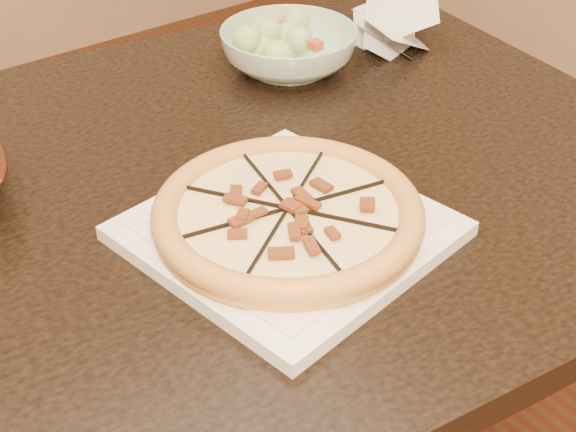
{
  "coord_description": "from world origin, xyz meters",
  "views": [
    {
      "loc": [
        -0.37,
        -0.83,
        1.31
      ],
      "look_at": [
        0.08,
        -0.25,
        0.78
      ],
      "focal_mm": 50.0,
      "sensor_mm": 36.0,
      "label": 1
    }
  ],
  "objects_px": {
    "pizza": "(288,213)",
    "plate": "(288,230)",
    "dining_table": "(152,263)",
    "salad_bowl": "(289,50)"
  },
  "relations": [
    {
      "from": "dining_table",
      "to": "pizza",
      "type": "height_order",
      "value": "pizza"
    },
    {
      "from": "dining_table",
      "to": "pizza",
      "type": "distance_m",
      "value": 0.23
    },
    {
      "from": "pizza",
      "to": "salad_bowl",
      "type": "relative_size",
      "value": 1.44
    },
    {
      "from": "dining_table",
      "to": "plate",
      "type": "relative_size",
      "value": 4.37
    },
    {
      "from": "dining_table",
      "to": "salad_bowl",
      "type": "bearing_deg",
      "value": 26.38
    },
    {
      "from": "dining_table",
      "to": "salad_bowl",
      "type": "height_order",
      "value": "salad_bowl"
    },
    {
      "from": "pizza",
      "to": "dining_table",
      "type": "bearing_deg",
      "value": 119.06
    },
    {
      "from": "dining_table",
      "to": "plate",
      "type": "height_order",
      "value": "plate"
    },
    {
      "from": "pizza",
      "to": "plate",
      "type": "bearing_deg",
      "value": -20.06
    },
    {
      "from": "plate",
      "to": "salad_bowl",
      "type": "relative_size",
      "value": 1.63
    }
  ]
}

